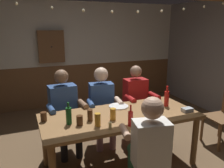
% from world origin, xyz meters
% --- Properties ---
extents(ground_plane, '(6.53, 6.53, 0.00)m').
position_xyz_m(ground_plane, '(0.00, 0.00, 0.00)').
color(ground_plane, brown).
extents(back_wall_upper, '(5.37, 0.12, 1.44)m').
position_xyz_m(back_wall_upper, '(0.00, 2.78, 1.68)').
color(back_wall_upper, beige).
extents(back_wall_wainscot, '(5.37, 0.12, 0.97)m').
position_xyz_m(back_wall_wainscot, '(0.00, 2.78, 0.48)').
color(back_wall_wainscot, brown).
rests_on(back_wall_wainscot, ground_plane).
extents(dining_table, '(2.04, 0.89, 0.73)m').
position_xyz_m(dining_table, '(0.00, -0.00, 0.64)').
color(dining_table, brown).
rests_on(dining_table, ground_plane).
extents(person_0, '(0.56, 0.56, 1.25)m').
position_xyz_m(person_0, '(-0.61, 0.67, 0.68)').
color(person_0, '#2D4C84').
rests_on(person_0, ground_plane).
extents(person_1, '(0.54, 0.55, 1.24)m').
position_xyz_m(person_1, '(-0.01, 0.68, 0.69)').
color(person_1, '#2D4C84').
rests_on(person_1, ground_plane).
extents(person_2, '(0.52, 0.54, 1.22)m').
position_xyz_m(person_2, '(0.61, 0.67, 0.67)').
color(person_2, '#AD1919').
rests_on(person_2, ground_plane).
extents(person_3, '(0.54, 0.60, 1.20)m').
position_xyz_m(person_3, '(0.01, -0.68, 0.67)').
color(person_3, silver).
rests_on(person_3, ground_plane).
extents(table_candle, '(0.04, 0.04, 0.08)m').
position_xyz_m(table_candle, '(-0.28, -0.35, 0.77)').
color(table_candle, '#F9E08C').
rests_on(table_candle, dining_table).
extents(condiment_caddy, '(0.14, 0.10, 0.05)m').
position_xyz_m(condiment_caddy, '(0.88, -0.24, 0.76)').
color(condiment_caddy, '#B2B7BC').
rests_on(condiment_caddy, dining_table).
extents(plate_0, '(0.28, 0.28, 0.01)m').
position_xyz_m(plate_0, '(0.10, 0.28, 0.74)').
color(plate_0, white).
rests_on(plate_0, dining_table).
extents(bottle_0, '(0.07, 0.07, 0.27)m').
position_xyz_m(bottle_0, '(-0.68, -0.03, 0.84)').
color(bottle_0, '#195923').
rests_on(bottle_0, dining_table).
extents(bottle_1, '(0.06, 0.06, 0.25)m').
position_xyz_m(bottle_1, '(-0.03, -0.35, 0.83)').
color(bottle_1, red).
rests_on(bottle_1, dining_table).
extents(bottle_2, '(0.07, 0.07, 0.30)m').
position_xyz_m(bottle_2, '(0.75, 0.06, 0.85)').
color(bottle_2, red).
rests_on(bottle_2, dining_table).
extents(pint_glass_0, '(0.07, 0.07, 0.15)m').
position_xyz_m(pint_glass_0, '(0.33, -0.34, 0.81)').
color(pint_glass_0, '#E5C64C').
rests_on(pint_glass_0, dining_table).
extents(pint_glass_1, '(0.07, 0.07, 0.14)m').
position_xyz_m(pint_glass_1, '(-0.42, -0.03, 0.80)').
color(pint_glass_1, '#4C2D19').
rests_on(pint_glass_1, dining_table).
extents(pint_glass_2, '(0.08, 0.08, 0.12)m').
position_xyz_m(pint_glass_2, '(-0.95, 0.16, 0.79)').
color(pint_glass_2, '#4C2D19').
rests_on(pint_glass_2, dining_table).
extents(pint_glass_3, '(0.07, 0.07, 0.14)m').
position_xyz_m(pint_glass_3, '(-0.15, -0.11, 0.81)').
color(pint_glass_3, gold).
rests_on(pint_glass_3, dining_table).
extents(pint_glass_4, '(0.07, 0.07, 0.15)m').
position_xyz_m(pint_glass_4, '(-0.39, -0.21, 0.81)').
color(pint_glass_4, gold).
rests_on(pint_glass_4, dining_table).
extents(pint_glass_5, '(0.08, 0.08, 0.12)m').
position_xyz_m(pint_glass_5, '(-0.57, -0.11, 0.79)').
color(pint_glass_5, '#4C2D19').
rests_on(pint_glass_5, dining_table).
extents(wall_dart_cabinet, '(0.56, 0.15, 0.70)m').
position_xyz_m(wall_dart_cabinet, '(-0.48, 2.65, 1.42)').
color(wall_dart_cabinet, brown).
extents(string_lights, '(3.80, 0.04, 0.20)m').
position_xyz_m(string_lights, '(-0.00, 0.29, 2.10)').
color(string_lights, '#F9EAB2').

